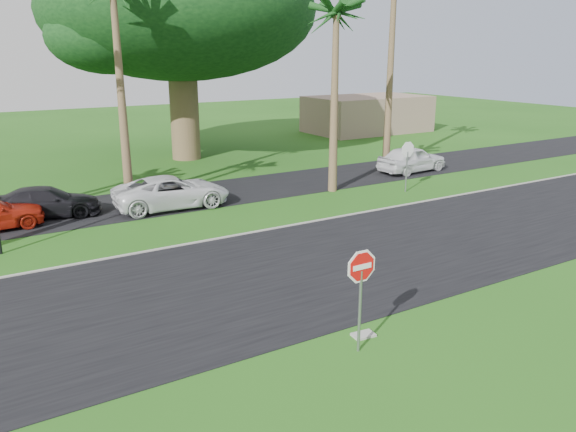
# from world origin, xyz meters

# --- Properties ---
(ground) EXTENTS (120.00, 120.00, 0.00)m
(ground) POSITION_xyz_m (0.00, 0.00, 0.00)
(ground) COLOR #205314
(ground) RESTS_ON ground
(road) EXTENTS (120.00, 8.00, 0.02)m
(road) POSITION_xyz_m (0.00, 2.00, 0.01)
(road) COLOR black
(road) RESTS_ON ground
(parking_strip) EXTENTS (120.00, 5.00, 0.02)m
(parking_strip) POSITION_xyz_m (0.00, 12.50, 0.01)
(parking_strip) COLOR black
(parking_strip) RESTS_ON ground
(curb) EXTENTS (120.00, 0.12, 0.06)m
(curb) POSITION_xyz_m (0.00, 6.05, 0.03)
(curb) COLOR gray
(curb) RESTS_ON ground
(stop_sign_near) EXTENTS (1.05, 0.07, 2.62)m
(stop_sign_near) POSITION_xyz_m (0.50, -3.00, 1.77)
(stop_sign_near) COLOR gray
(stop_sign_near) RESTS_ON ground
(stop_sign_far) EXTENTS (1.05, 0.07, 2.62)m
(stop_sign_far) POSITION_xyz_m (12.00, 8.00, 1.77)
(stop_sign_far) COLOR gray
(stop_sign_far) RESTS_ON ground
(palm_right_near) EXTENTS (5.00, 5.00, 9.50)m
(palm_right_near) POSITION_xyz_m (9.00, 10.00, 8.19)
(palm_right_near) COLOR brown
(palm_right_near) RESTS_ON ground
(canopy_tree) EXTENTS (16.50, 16.50, 13.12)m
(canopy_tree) POSITION_xyz_m (6.00, 22.00, 8.95)
(canopy_tree) COLOR brown
(canopy_tree) RESTS_ON ground
(building_far) EXTENTS (10.00, 6.00, 3.00)m
(building_far) POSITION_xyz_m (24.00, 26.00, 1.50)
(building_far) COLOR gray
(building_far) RESTS_ON ground
(car_dark) EXTENTS (4.59, 2.76, 1.25)m
(car_dark) POSITION_xyz_m (-3.86, 12.45, 0.62)
(car_dark) COLOR black
(car_dark) RESTS_ON ground
(car_minivan) EXTENTS (5.19, 2.60, 1.41)m
(car_minivan) POSITION_xyz_m (1.11, 11.10, 0.70)
(car_minivan) COLOR silver
(car_minivan) RESTS_ON ground
(car_pickup) EXTENTS (4.48, 2.08, 1.48)m
(car_pickup) POSITION_xyz_m (15.52, 11.37, 0.74)
(car_pickup) COLOR silver
(car_pickup) RESTS_ON ground
(utility_slab) EXTENTS (0.58, 0.40, 0.06)m
(utility_slab) POSITION_xyz_m (1.04, -2.51, 0.03)
(utility_slab) COLOR gray
(utility_slab) RESTS_ON ground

